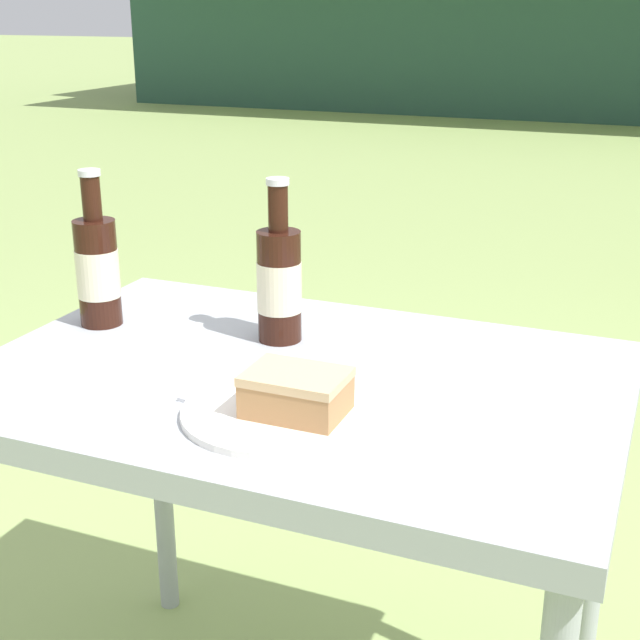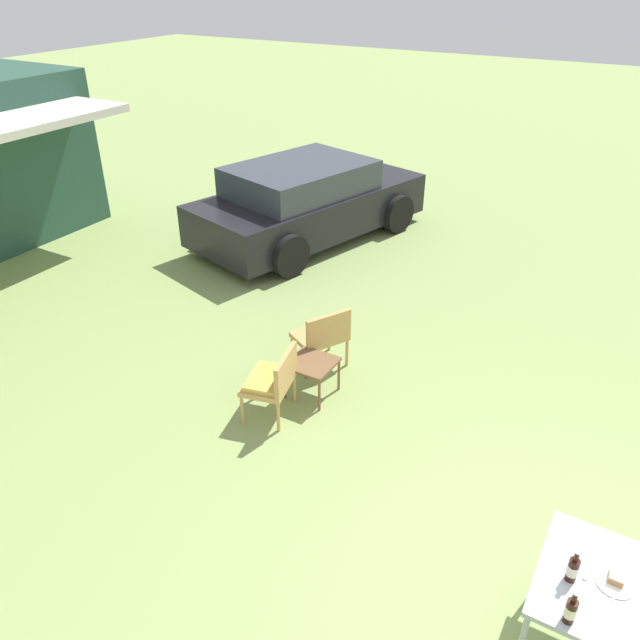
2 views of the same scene
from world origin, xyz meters
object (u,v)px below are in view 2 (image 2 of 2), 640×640
parked_car (307,202)px  cola_bottle_far (571,610)px  garden_side_table (312,366)px  patio_table (588,586)px  wicker_chair_cushioned (273,379)px  cake_on_plate (616,579)px  cola_bottle_near (573,569)px  wicker_chair_plain (323,334)px

parked_car → cola_bottle_far: size_ratio=16.90×
garden_side_table → patio_table: 3.52m
wicker_chair_cushioned → cake_on_plate: size_ratio=3.10×
parked_car → garden_side_table: 4.52m
garden_side_table → cola_bottle_far: cola_bottle_far is taller
parked_car → garden_side_table: bearing=-132.8°
cola_bottle_near → cola_bottle_far: bearing=-171.4°
cola_bottle_far → wicker_chair_cushioned: bearing=64.4°
wicker_chair_plain → cola_bottle_far: 4.11m
wicker_chair_cushioned → cake_on_plate: 3.60m
garden_side_table → cola_bottle_far: bearing=-123.9°
parked_car → patio_table: size_ratio=4.67×
cola_bottle_far → wicker_chair_plain: bearing=51.3°
wicker_chair_plain → cake_on_plate: (-2.12, -3.41, 0.31)m
cake_on_plate → cola_bottle_far: bearing=154.2°
wicker_chair_plain → cola_bottle_near: (-2.25, -3.14, 0.38)m
wicker_chair_plain → garden_side_table: wicker_chair_plain is taller
patio_table → cola_bottle_near: size_ratio=3.62×
patio_table → cake_on_plate: size_ratio=3.82×
cake_on_plate → cola_bottle_far: cola_bottle_far is taller
garden_side_table → wicker_chair_plain: bearing=17.3°
garden_side_table → parked_car: bearing=31.6°
wicker_chair_cushioned → cola_bottle_near: 3.41m
cola_bottle_near → wicker_chair_cushioned: bearing=68.9°
patio_table → cola_bottle_near: 0.22m
wicker_chair_cushioned → garden_side_table: size_ratio=1.58×
cake_on_plate → wicker_chair_plain: bearing=58.1°
parked_car → wicker_chair_cushioned: size_ratio=5.76×
parked_car → cola_bottle_far: parked_car is taller
parked_car → cola_bottle_near: size_ratio=16.90×
wicker_chair_plain → cola_bottle_far: (-2.56, -3.19, 0.38)m
patio_table → wicker_chair_plain: bearing=56.4°
parked_car → cola_bottle_near: 7.72m
garden_side_table → cola_bottle_near: bearing=-120.0°
parked_car → wicker_chair_cushioned: (-4.34, -2.19, -0.21)m
cake_on_plate → parked_car: bearing=45.9°
wicker_chair_cushioned → cola_bottle_near: cola_bottle_near is taller
garden_side_table → patio_table: size_ratio=0.51×
garden_side_table → patio_table: patio_table is taller
patio_table → cake_on_plate: (0.05, -0.14, 0.10)m
cola_bottle_far → garden_side_table: bearing=56.1°
cola_bottle_near → cola_bottle_far: same height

